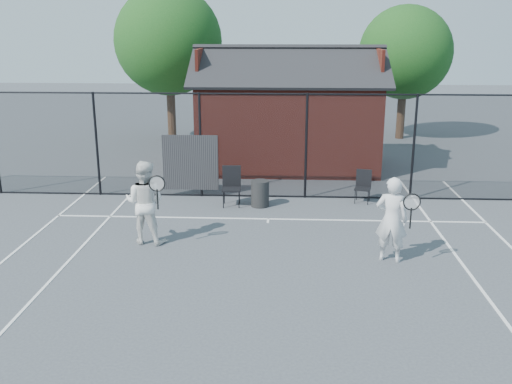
{
  "coord_description": "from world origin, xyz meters",
  "views": [
    {
      "loc": [
        0.38,
        -10.84,
        4.7
      ],
      "look_at": [
        -0.25,
        1.68,
        1.1
      ],
      "focal_mm": 40.0,
      "sensor_mm": 36.0,
      "label": 1
    }
  ],
  "objects_px": {
    "player_back": "(145,202)",
    "chair_right": "(363,187)",
    "waste_bin": "(260,194)",
    "clubhouse": "(288,121)",
    "player_front": "(392,219)",
    "chair_left": "(231,187)"
  },
  "relations": [
    {
      "from": "player_back",
      "to": "clubhouse",
      "type": "bearing_deg",
      "value": 67.43
    },
    {
      "from": "clubhouse",
      "to": "chair_left",
      "type": "bearing_deg",
      "value": -107.5
    },
    {
      "from": "chair_left",
      "to": "chair_right",
      "type": "height_order",
      "value": "chair_left"
    },
    {
      "from": "player_back",
      "to": "waste_bin",
      "type": "bearing_deg",
      "value": 49.25
    },
    {
      "from": "chair_left",
      "to": "chair_right",
      "type": "relative_size",
      "value": 1.19
    },
    {
      "from": "chair_left",
      "to": "clubhouse",
      "type": "bearing_deg",
      "value": 69.96
    },
    {
      "from": "player_back",
      "to": "chair_right",
      "type": "distance_m",
      "value": 6.31
    },
    {
      "from": "player_front",
      "to": "waste_bin",
      "type": "height_order",
      "value": "player_front"
    },
    {
      "from": "clubhouse",
      "to": "player_front",
      "type": "bearing_deg",
      "value": -76.1
    },
    {
      "from": "chair_left",
      "to": "waste_bin",
      "type": "bearing_deg",
      "value": -2.55
    },
    {
      "from": "chair_left",
      "to": "waste_bin",
      "type": "height_order",
      "value": "chair_left"
    },
    {
      "from": "player_front",
      "to": "player_back",
      "type": "xyz_separation_m",
      "value": [
        -5.35,
        0.81,
        0.04
      ]
    },
    {
      "from": "player_front",
      "to": "chair_left",
      "type": "height_order",
      "value": "player_front"
    },
    {
      "from": "clubhouse",
      "to": "waste_bin",
      "type": "xyz_separation_m",
      "value": [
        -0.76,
        -4.9,
        -1.25
      ]
    },
    {
      "from": "chair_left",
      "to": "waste_bin",
      "type": "xyz_separation_m",
      "value": [
        0.78,
        0.0,
        -0.17
      ]
    },
    {
      "from": "clubhouse",
      "to": "chair_left",
      "type": "relative_size",
      "value": 6.13
    },
    {
      "from": "clubhouse",
      "to": "player_front",
      "type": "relative_size",
      "value": 3.58
    },
    {
      "from": "clubhouse",
      "to": "waste_bin",
      "type": "distance_m",
      "value": 5.11
    },
    {
      "from": "chair_right",
      "to": "waste_bin",
      "type": "bearing_deg",
      "value": -156.11
    },
    {
      "from": "chair_right",
      "to": "waste_bin",
      "type": "distance_m",
      "value": 2.89
    },
    {
      "from": "player_front",
      "to": "waste_bin",
      "type": "xyz_separation_m",
      "value": [
        -2.88,
        3.67,
        -0.55
      ]
    },
    {
      "from": "chair_right",
      "to": "clubhouse",
      "type": "bearing_deg",
      "value": 129.33
    }
  ]
}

